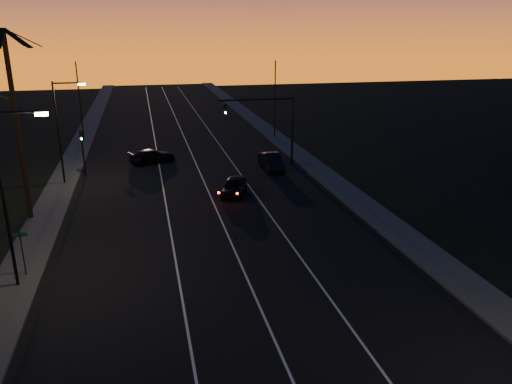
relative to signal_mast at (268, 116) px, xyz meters
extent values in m
cube|color=black|center=(-7.14, -9.99, -4.78)|extent=(20.00, 170.00, 0.01)
cube|color=#3B3A38|center=(-18.34, -9.99, -4.70)|extent=(2.40, 170.00, 0.16)
cube|color=#3B3A38|center=(4.06, -9.99, -4.70)|extent=(2.40, 170.00, 0.16)
cube|color=silver|center=(-10.14, -9.99, -4.76)|extent=(0.12, 160.00, 0.01)
cube|color=silver|center=(-6.64, -9.99, -4.76)|extent=(0.12, 160.00, 0.01)
cube|color=silver|center=(-3.14, -9.99, -4.76)|extent=(0.12, 160.00, 0.01)
cylinder|color=black|center=(-19.34, -9.99, 1.47)|extent=(0.32, 0.32, 12.50)
cube|color=black|center=(-18.31, -9.73, 7.15)|extent=(2.18, 0.92, 1.18)
cube|color=black|center=(-18.90, -9.03, 7.15)|extent=(1.25, 2.12, 1.18)
cube|color=black|center=(-19.31, -11.05, 7.15)|extent=(0.45, 2.16, 1.18)
cube|color=black|center=(-18.49, -10.63, 7.15)|extent=(1.95, 1.61, 1.18)
cylinder|color=black|center=(-18.14, -19.99, -0.28)|extent=(0.16, 0.16, 9.00)
cylinder|color=black|center=(-17.04, -19.99, 4.07)|extent=(2.20, 0.12, 0.12)
cube|color=#ECBD5E|center=(-15.94, -19.99, 3.94)|extent=(0.55, 0.26, 0.16)
cylinder|color=black|center=(-18.14, -1.99, -0.53)|extent=(0.16, 0.16, 8.50)
cylinder|color=black|center=(-17.04, -1.99, 3.57)|extent=(2.20, 0.12, 0.12)
cube|color=#ECBD5E|center=(-15.94, -1.99, 3.44)|extent=(0.55, 0.26, 0.16)
cylinder|color=black|center=(-17.94, -18.99, -3.48)|extent=(0.06, 0.06, 2.60)
cube|color=#0C4C28|center=(-17.94, -18.99, -2.33)|extent=(0.70, 0.03, 0.20)
cylinder|color=black|center=(2.36, 0.01, -1.28)|extent=(0.20, 0.20, 7.00)
cylinder|color=black|center=(-1.14, 0.01, 1.52)|extent=(7.00, 0.16, 0.16)
cube|color=black|center=(-4.04, 0.01, 0.77)|extent=(0.32, 0.28, 1.00)
sphere|color=black|center=(-4.04, -0.16, 1.09)|extent=(0.20, 0.20, 0.20)
sphere|color=black|center=(-4.04, -0.16, 0.77)|extent=(0.20, 0.20, 0.20)
sphere|color=#14FF59|center=(-4.04, -0.16, 0.45)|extent=(0.20, 0.20, 0.20)
cylinder|color=black|center=(-16.64, 0.01, -2.68)|extent=(0.14, 0.14, 4.20)
cube|color=black|center=(-16.64, 0.01, -1.08)|extent=(0.28, 0.25, 0.90)
sphere|color=black|center=(-16.64, -0.14, -0.80)|extent=(0.18, 0.18, 0.18)
sphere|color=black|center=(-16.64, -0.14, -1.08)|extent=(0.18, 0.18, 0.18)
sphere|color=#14FF59|center=(-16.64, -0.14, -1.36)|extent=(0.18, 0.18, 0.18)
cylinder|color=black|center=(-18.14, 15.01, -0.28)|extent=(0.14, 0.14, 9.00)
cylinder|color=black|center=(3.86, 12.01, -0.28)|extent=(0.14, 0.14, 9.00)
imported|color=black|center=(-4.74, -7.89, -4.08)|extent=(3.01, 4.38, 1.38)
sphere|color=#FF0F05|center=(-6.27, -9.89, -3.86)|extent=(0.18, 0.18, 0.18)
sphere|color=#FF0F05|center=(-4.98, -10.40, -3.86)|extent=(0.18, 0.18, 0.18)
imported|color=black|center=(-0.05, -1.42, -4.02)|extent=(1.60, 4.53, 1.49)
imported|color=black|center=(-10.69, 3.52, -4.11)|extent=(4.91, 3.31, 1.32)
camera|label=1|loc=(-11.42, -44.62, 7.72)|focal=35.00mm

